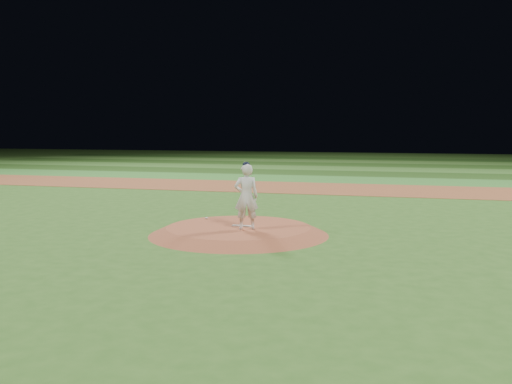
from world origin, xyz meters
TOP-DOWN VIEW (x-y plane):
  - ground at (0.00, 0.00)m, footprint 120.00×120.00m
  - infield_dirt_band at (0.00, 14.00)m, footprint 70.00×6.00m
  - outfield_stripe_0 at (0.00, 19.50)m, footprint 70.00×5.00m
  - outfield_stripe_1 at (0.00, 24.50)m, footprint 70.00×5.00m
  - outfield_stripe_2 at (0.00, 29.50)m, footprint 70.00×5.00m
  - outfield_stripe_3 at (0.00, 34.50)m, footprint 70.00×5.00m
  - outfield_stripe_4 at (0.00, 39.50)m, footprint 70.00×5.00m
  - outfield_stripe_5 at (0.00, 44.50)m, footprint 70.00×5.00m
  - pitchers_mound at (0.00, 0.00)m, footprint 5.50×5.50m
  - pitching_rubber at (0.08, 0.08)m, footprint 0.62×0.16m
  - rosin_bag at (-1.47, 1.14)m, footprint 0.11×0.11m
  - pitcher_on_mound at (0.36, -0.38)m, footprint 0.83×0.68m

SIDE VIEW (x-z plane):
  - ground at x=0.00m, z-range 0.00..0.00m
  - outfield_stripe_0 at x=0.00m, z-range 0.00..0.02m
  - outfield_stripe_1 at x=0.00m, z-range 0.00..0.02m
  - outfield_stripe_2 at x=0.00m, z-range 0.00..0.02m
  - outfield_stripe_3 at x=0.00m, z-range 0.00..0.02m
  - outfield_stripe_4 at x=0.00m, z-range 0.00..0.02m
  - outfield_stripe_5 at x=0.00m, z-range 0.00..0.02m
  - infield_dirt_band at x=0.00m, z-range 0.00..0.02m
  - pitchers_mound at x=0.00m, z-range 0.00..0.25m
  - pitching_rubber at x=0.08m, z-range 0.25..0.28m
  - rosin_bag at x=-1.47m, z-range 0.25..0.31m
  - pitcher_on_mound at x=0.36m, z-range 0.23..2.25m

